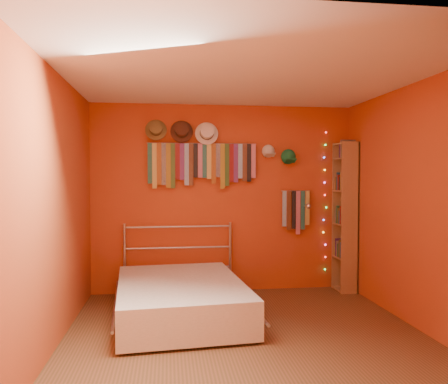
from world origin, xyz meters
name	(u,v)px	position (x,y,z in m)	size (l,w,h in m)	color
ground	(247,337)	(0.00, 0.00, 0.00)	(3.50, 3.50, 0.00)	#50391B
back_wall	(224,198)	(0.00, 1.75, 1.25)	(3.50, 0.02, 2.50)	#A5361A
right_wall	(420,206)	(1.75, 0.00, 1.25)	(0.02, 3.50, 2.50)	#A5361A
left_wall	(55,209)	(-1.75, 0.00, 1.25)	(0.02, 3.50, 2.50)	#A5361A
ceiling	(248,75)	(0.00, 0.00, 2.50)	(3.50, 3.50, 0.02)	white
tie_rack	(201,162)	(-0.31, 1.68, 1.73)	(1.45, 0.03, 0.60)	#A6A6AB
small_tie_rack	(296,209)	(0.98, 1.68, 1.10)	(0.40, 0.03, 0.60)	#A6A6AB
fedora_olive	(156,129)	(-0.90, 1.66, 2.16)	(0.28, 0.15, 0.28)	brown
fedora_brown	(182,131)	(-0.57, 1.65, 2.14)	(0.30, 0.16, 0.29)	#412217
fedora_white	(207,133)	(-0.24, 1.65, 2.12)	(0.31, 0.17, 0.30)	white
cap_white	(268,151)	(0.60, 1.70, 1.88)	(0.18, 0.22, 0.18)	silver
cap_green	(288,157)	(0.88, 1.70, 1.81)	(0.19, 0.24, 0.19)	#19723D
fairy_lights	(325,201)	(1.40, 1.71, 1.20)	(0.06, 0.02, 1.92)	#FF3333
reading_lamp	(308,206)	(1.10, 1.53, 1.15)	(0.07, 0.29, 0.08)	#A6A6AB
bookshelf	(348,216)	(1.66, 1.53, 1.02)	(0.25, 0.34, 2.00)	#956343
bed	(180,298)	(-0.62, 0.67, 0.22)	(1.57, 1.99, 0.94)	#A6A6AB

